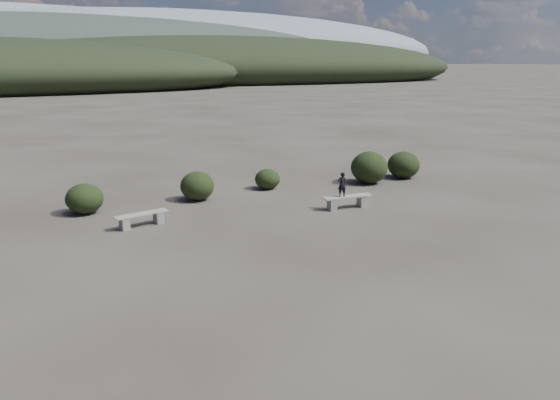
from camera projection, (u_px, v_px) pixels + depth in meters
name	position (u px, v px, depth m)	size (l,w,h in m)	color
ground	(360.00, 281.00, 12.24)	(1200.00, 1200.00, 0.00)	#302B25
bench_left	(142.00, 218.00, 16.20)	(1.66, 0.72, 0.41)	slate
bench_right	(347.00, 201.00, 18.18)	(1.73, 0.42, 0.43)	slate
seated_person	(342.00, 184.00, 17.95)	(0.30, 0.20, 0.82)	black
shrub_a	(84.00, 199.00, 17.53)	(1.19, 1.19, 0.98)	black
shrub_b	(197.00, 186.00, 19.21)	(1.19, 1.19, 1.02)	black
shrub_c	(267.00, 179.00, 20.91)	(0.97, 0.97, 0.77)	black
shrub_d	(369.00, 167.00, 21.84)	(1.47, 1.47, 1.29)	black
shrub_e	(404.00, 165.00, 22.85)	(1.34, 1.34, 1.12)	black
mountain_ridges	(22.00, 49.00, 305.79)	(500.00, 400.00, 56.00)	black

